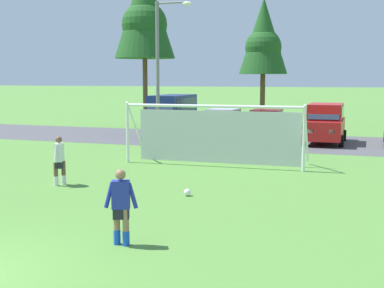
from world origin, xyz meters
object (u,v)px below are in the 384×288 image
parked_car_slot_center (325,123)px  parked_car_slot_center_left (266,124)px  soccer_goal (216,133)px  parked_car_slot_left (223,123)px  parked_car_slot_far_left (172,114)px  player_defender_far (121,207)px  soccer_ball (187,192)px  player_striker_near (59,161)px  street_lamp (161,73)px

parked_car_slot_center → parked_car_slot_center_left: bearing=163.3°
soccer_goal → parked_car_slot_left: (-2.55, 9.69, -0.42)m
parked_car_slot_far_left → parked_car_slot_center: (9.35, -0.78, -0.23)m
soccer_goal → player_defender_far: size_ratio=4.56×
player_defender_far → parked_car_slot_center: 19.93m
soccer_ball → player_striker_near: (-4.57, 0.10, 0.71)m
parked_car_slot_center → street_lamp: (-7.76, -4.68, 2.71)m
soccer_ball → player_striker_near: size_ratio=0.13×
soccer_ball → parked_car_slot_left: 16.22m
parked_car_slot_far_left → street_lamp: 6.20m
soccer_goal → parked_car_slot_left: bearing=104.8°
parked_car_slot_left → player_striker_near: bearing=-93.8°
player_striker_near → parked_car_slot_center_left: (3.66, 15.81, 0.05)m
parked_car_slot_left → parked_car_slot_center_left: size_ratio=0.99×
player_defender_far → street_lamp: street_lamp is taller
player_defender_far → parked_car_slot_left: parked_car_slot_left is taller
soccer_ball → parked_car_slot_center_left: (-0.91, 15.92, 0.77)m
parked_car_slot_center → soccer_goal: bearing=-112.2°
parked_car_slot_center_left → player_defender_far: bearing=-86.7°
parked_car_slot_far_left → street_lamp: (1.59, -5.46, 2.48)m
soccer_ball → soccer_goal: (-0.98, 6.12, 1.18)m
player_striker_near → soccer_goal: bearing=59.2°
parked_car_slot_left → soccer_ball: bearing=-77.4°
player_striker_near → parked_car_slot_center: parked_car_slot_center is taller
parked_car_slot_center → street_lamp: 9.46m
player_striker_near → parked_car_slot_center: bearing=64.2°
parked_car_slot_left → parked_car_slot_center: (6.11, -0.94, 0.24)m
parked_car_slot_center_left → parked_car_slot_center: parked_car_slot_center is taller
soccer_goal → street_lamp: (-4.20, 4.07, 2.53)m
parked_car_slot_center_left → street_lamp: street_lamp is taller
soccer_ball → soccer_goal: bearing=99.1°
soccer_goal → player_striker_near: (-3.59, -6.02, -0.47)m
street_lamp → parked_car_slot_left: bearing=73.6°
soccer_goal → player_striker_near: soccer_goal is taller
soccer_goal → parked_car_slot_center_left: 9.80m
player_defender_far → parked_car_slot_left: (-3.84, 20.74, 0.05)m
parked_car_slot_center_left → parked_car_slot_center: 3.65m
soccer_ball → player_defender_far: 4.99m
street_lamp → parked_car_slot_center: bearing=31.1°
parked_car_slot_center_left → street_lamp: (-4.27, -5.73, 2.94)m
player_defender_far → street_lamp: (-5.49, 15.12, 3.00)m
parked_car_slot_left → parked_car_slot_center: parked_car_slot_center is taller
soccer_goal → player_defender_far: bearing=-83.4°
player_striker_near → street_lamp: 10.54m
parked_car_slot_left → parked_car_slot_center_left: same height
parked_car_slot_far_left → parked_car_slot_center_left: size_ratio=1.13×
soccer_ball → street_lamp: 12.02m
soccer_goal → player_defender_far: (1.29, -11.05, -0.47)m
soccer_ball → parked_car_slot_left: (-3.53, 15.81, 0.77)m
parked_car_slot_left → street_lamp: (-1.65, -5.62, 2.94)m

